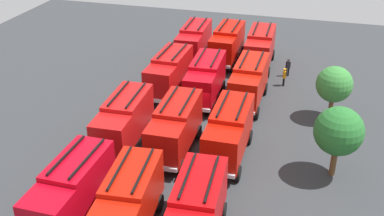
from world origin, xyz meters
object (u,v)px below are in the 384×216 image
object	(u,v)px
firefighter_4	(284,76)
fire_truck_10	(229,131)
fire_truck_2	(124,120)
tree_1	(339,131)
fire_truck_3	(71,189)
firefighter_1	(77,148)
tree_0	(334,85)
traffic_cone_0	(155,180)
traffic_cone_1	(232,77)
fire_truck_4	(227,43)
firefighter_2	(288,67)
fire_truck_5	(205,79)
fire_truck_1	(169,72)
fire_truck_9	(249,81)
fire_truck_0	(194,41)
fire_truck_7	(128,203)
fire_truck_8	(260,47)
firefighter_0	(128,99)
fire_truck_6	(175,126)
fire_truck_11	(196,212)

from	to	relation	value
firefighter_4	fire_truck_10	bearing A→B (deg)	65.06
fire_truck_2	tree_1	bearing A→B (deg)	88.68
firefighter_4	tree_1	world-z (taller)	tree_1
fire_truck_3	firefighter_1	xyz separation A→B (m)	(-5.89, -2.91, -1.23)
fire_truck_10	tree_0	size ratio (longest dim) A/B	1.56
traffic_cone_0	traffic_cone_1	size ratio (longest dim) A/B	0.92
fire_truck_4	firefighter_2	world-z (taller)	fire_truck_4
fire_truck_3	fire_truck_4	distance (m)	27.38
fire_truck_5	firefighter_2	distance (m)	10.11
fire_truck_1	fire_truck_9	world-z (taller)	same
fire_truck_9	fire_truck_3	bearing A→B (deg)	-22.18
fire_truck_3	fire_truck_10	world-z (taller)	same
fire_truck_0	fire_truck_4	bearing A→B (deg)	94.58
fire_truck_7	fire_truck_8	xyz separation A→B (m)	(-27.18, 3.48, 0.00)
fire_truck_1	firefighter_1	bearing A→B (deg)	-12.83
firefighter_1	firefighter_2	world-z (taller)	firefighter_2
firefighter_2	firefighter_0	bearing A→B (deg)	-78.16
fire_truck_6	fire_truck_9	size ratio (longest dim) A/B	1.01
tree_0	tree_1	bearing A→B (deg)	2.29
fire_truck_10	firefighter_0	size ratio (longest dim) A/B	4.46
fire_truck_3	tree_0	xyz separation A→B (m)	(-17.18, 14.62, 0.96)
firefighter_0	traffic_cone_1	world-z (taller)	firefighter_0
fire_truck_1	tree_1	bearing A→B (deg)	59.13
fire_truck_7	firefighter_4	world-z (taller)	fire_truck_7
fire_truck_8	tree_0	bearing A→B (deg)	35.90
traffic_cone_0	fire_truck_5	bearing A→B (deg)	179.24
fire_truck_6	fire_truck_5	bearing A→B (deg)	178.23
fire_truck_5	traffic_cone_0	distance (m)	13.15
fire_truck_10	firefighter_4	world-z (taller)	fire_truck_10
fire_truck_4	tree_1	bearing A→B (deg)	32.65
firefighter_4	traffic_cone_0	size ratio (longest dim) A/B	2.87
fire_truck_3	fire_truck_11	xyz separation A→B (m)	(-0.07, 7.59, 0.00)
fire_truck_0	fire_truck_9	xyz separation A→B (m)	(8.68, 7.45, 0.00)
fire_truck_8	tree_1	world-z (taller)	tree_1
firefighter_2	tree_0	world-z (taller)	tree_0
fire_truck_3	fire_truck_10	xyz separation A→B (m)	(-9.11, 7.56, 0.00)
fire_truck_7	fire_truck_10	world-z (taller)	same
fire_truck_1	firefighter_2	xyz separation A→B (m)	(-6.96, 10.23, -1.14)
tree_0	tree_1	distance (m)	8.32
firefighter_1	traffic_cone_0	world-z (taller)	firefighter_1
fire_truck_8	fire_truck_1	bearing A→B (deg)	-40.39
fire_truck_1	fire_truck_10	size ratio (longest dim) A/B	1.00
firefighter_4	tree_0	size ratio (longest dim) A/B	0.38
fire_truck_0	firefighter_2	xyz separation A→B (m)	(1.67, 10.28, -1.14)
firefighter_2	tree_1	size ratio (longest dim) A/B	0.35
fire_truck_6	traffic_cone_1	size ratio (longest dim) A/B	10.95
fire_truck_9	firefighter_4	bearing A→B (deg)	150.01
fire_truck_7	fire_truck_10	xyz separation A→B (m)	(-9.38, 3.86, 0.00)
fire_truck_0	fire_truck_2	distance (m)	18.15
fire_truck_1	fire_truck_10	world-z (taller)	same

